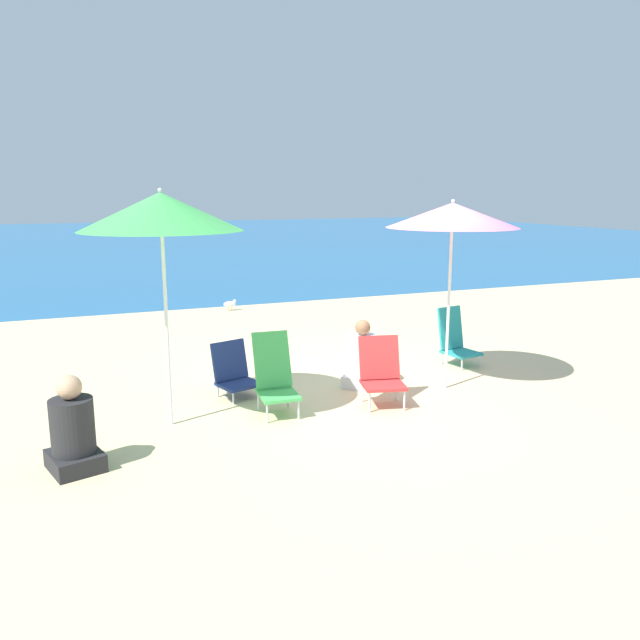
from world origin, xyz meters
The scene contains 11 objects.
ground_plane centered at (0.00, 0.00, 0.00)m, with size 60.00×60.00×0.00m, color beige.
sea_water centered at (0.00, 26.20, 0.00)m, with size 60.00×40.00×0.01m.
beach_umbrella_green centered at (-2.61, -0.37, 2.22)m, with size 1.62×1.62×2.45m.
beach_umbrella_pink centered at (0.78, -0.39, 2.14)m, with size 1.58×1.58×2.33m.
beach_chair_green centered at (-1.46, -0.38, 0.41)m, with size 0.45×0.66×0.87m.
beach_chair_teal centered at (1.53, 0.52, 0.36)m, with size 0.50×0.60×0.81m.
beach_chair_red centered at (-0.24, -0.60, 0.39)m, with size 0.58×0.62×0.77m.
beach_chair_navy centered at (-1.74, 0.33, 0.29)m, with size 0.57×0.59×0.65m.
person_seated_near centered at (-0.15, 0.08, 0.34)m, with size 0.62×0.62×0.85m.
person_seated_far centered at (-3.57, -1.15, 0.34)m, with size 0.53×0.58×0.87m.
seagull centered at (-0.45, 5.70, 0.14)m, with size 0.27×0.11×0.23m.
Camera 1 is at (-3.50, -6.75, 2.42)m, focal length 35.00 mm.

